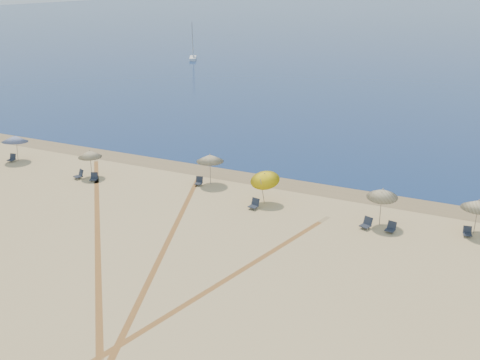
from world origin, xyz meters
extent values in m
plane|color=tan|center=(0.00, 0.00, 0.00)|extent=(160.00, 160.00, 0.00)
plane|color=#0C2151|center=(0.00, 225.00, 0.01)|extent=(500.00, 500.00, 0.00)
plane|color=olive|center=(0.00, 24.00, 0.00)|extent=(500.00, 500.00, 0.00)
cylinder|color=gray|center=(-21.43, 19.28, 1.09)|extent=(0.05, 0.24, 2.19)
cone|color=silver|center=(-21.43, 19.20, 2.04)|extent=(2.23, 2.27, 0.74)
sphere|color=gray|center=(-21.43, 19.20, 2.34)|extent=(0.08, 0.08, 0.08)
cylinder|color=gray|center=(-12.76, 18.70, 1.06)|extent=(0.05, 0.05, 2.12)
cone|color=#F7EAC3|center=(-12.76, 18.70, 1.97)|extent=(1.90, 1.90, 0.55)
sphere|color=gray|center=(-12.76, 18.70, 2.27)|extent=(0.08, 0.08, 0.08)
cylinder|color=gray|center=(-3.19, 21.35, 1.15)|extent=(0.05, 0.05, 2.31)
cone|color=#F7EAC3|center=(-3.19, 21.35, 2.16)|extent=(2.15, 2.15, 0.55)
sphere|color=gray|center=(-3.19, 21.35, 2.46)|extent=(0.08, 0.08, 0.08)
cylinder|color=gray|center=(2.11, 19.23, 1.06)|extent=(0.05, 0.87, 2.15)
cone|color=yellow|center=(2.11, 19.59, 1.99)|extent=(2.11, 2.16, 1.27)
sphere|color=gray|center=(2.11, 19.59, 2.29)|extent=(0.08, 0.08, 0.08)
cylinder|color=gray|center=(10.43, 19.23, 1.21)|extent=(0.05, 0.30, 2.43)
cone|color=#F7EAC3|center=(10.43, 19.34, 2.28)|extent=(2.00, 2.05, 0.75)
sphere|color=gray|center=(10.43, 19.34, 2.58)|extent=(0.08, 0.08, 0.08)
cylinder|color=gray|center=(16.14, 20.64, 1.09)|extent=(0.05, 0.05, 2.17)
cone|color=#F7EAC3|center=(16.14, 20.64, 2.02)|extent=(2.07, 2.07, 0.55)
sphere|color=gray|center=(16.14, 20.64, 2.32)|extent=(0.08, 0.08, 0.08)
cube|color=#1C212C|center=(-21.73, 18.72, 0.18)|extent=(0.64, 0.64, 0.05)
cube|color=#1C212C|center=(-21.77, 19.00, 0.43)|extent=(0.59, 0.29, 0.50)
cylinder|color=#A5A5AD|center=(-21.95, 18.48, 0.09)|extent=(0.02, 0.02, 0.18)
cylinder|color=#A5A5AD|center=(-21.50, 18.55, 0.09)|extent=(0.02, 0.02, 0.18)
cube|color=#1C212C|center=(-13.48, 17.85, 0.20)|extent=(0.80, 0.80, 0.05)
cube|color=#1C212C|center=(-13.36, 18.12, 0.46)|extent=(0.64, 0.45, 0.54)
cylinder|color=#A5A5AD|center=(-13.70, 17.73, 0.10)|extent=(0.03, 0.03, 0.20)
cylinder|color=#A5A5AD|center=(-13.26, 17.53, 0.10)|extent=(0.03, 0.03, 0.20)
cube|color=#1C212C|center=(-11.94, 17.88, 0.18)|extent=(0.72, 0.72, 0.05)
cube|color=#1C212C|center=(-12.04, 18.14, 0.43)|extent=(0.59, 0.39, 0.50)
cylinder|color=#A5A5AD|center=(-12.15, 17.60, 0.09)|extent=(0.02, 0.02, 0.18)
cylinder|color=#A5A5AD|center=(-11.73, 17.76, 0.09)|extent=(0.02, 0.02, 0.18)
cube|color=#1C212C|center=(-3.87, 20.64, 0.18)|extent=(0.67, 0.67, 0.05)
cube|color=#1C212C|center=(-3.94, 20.90, 0.42)|extent=(0.58, 0.33, 0.49)
cylinder|color=#A5A5AD|center=(-4.08, 20.39, 0.09)|extent=(0.02, 0.02, 0.18)
cylinder|color=#A5A5AD|center=(-3.66, 20.50, 0.09)|extent=(0.02, 0.02, 0.18)
cube|color=#1C212C|center=(1.82, 18.28, 0.19)|extent=(0.68, 0.68, 0.05)
cube|color=#1C212C|center=(1.87, 18.57, 0.45)|extent=(0.62, 0.31, 0.53)
cylinder|color=#A5A5AD|center=(1.59, 18.10, 0.10)|extent=(0.03, 0.03, 0.19)
cylinder|color=#A5A5AD|center=(2.06, 18.03, 0.10)|extent=(0.03, 0.03, 0.19)
cube|color=#1C212C|center=(9.69, 18.44, 0.20)|extent=(0.78, 0.78, 0.05)
cube|color=#1C212C|center=(9.79, 18.71, 0.46)|extent=(0.64, 0.42, 0.54)
cylinder|color=#A5A5AD|center=(9.46, 18.30, 0.10)|extent=(0.03, 0.03, 0.20)
cylinder|color=#A5A5AD|center=(9.91, 18.13, 0.10)|extent=(0.03, 0.03, 0.20)
cube|color=#1C212C|center=(11.26, 18.52, 0.18)|extent=(0.66, 0.66, 0.05)
cube|color=#1C212C|center=(11.31, 18.79, 0.43)|extent=(0.59, 0.31, 0.50)
cylinder|color=#A5A5AD|center=(11.04, 18.36, 0.09)|extent=(0.02, 0.02, 0.18)
cylinder|color=#A5A5AD|center=(11.48, 18.27, 0.09)|extent=(0.02, 0.02, 0.18)
cube|color=#1C212C|center=(15.79, 19.98, 0.17)|extent=(0.60, 0.60, 0.05)
cube|color=#1C212C|center=(15.75, 20.22, 0.39)|extent=(0.54, 0.28, 0.45)
cylinder|color=#A5A5AD|center=(15.59, 19.76, 0.08)|extent=(0.02, 0.02, 0.17)
cylinder|color=#A5A5AD|center=(15.99, 19.83, 0.08)|extent=(0.02, 0.02, 0.17)
cube|color=white|center=(-38.03, 80.13, 0.27)|extent=(3.32, 4.84, 0.53)
cylinder|color=gray|center=(-38.03, 80.13, 3.68)|extent=(0.11, 0.11, 7.01)
plane|color=tan|center=(-0.01, 8.68, 0.00)|extent=(35.67, 35.67, 0.00)
plane|color=tan|center=(-0.38, 9.72, 0.00)|extent=(35.67, 35.67, 0.00)
plane|color=tan|center=(3.06, 4.64, 0.00)|extent=(34.37, 34.37, 0.00)
plane|color=tan|center=(3.35, 5.70, 0.00)|extent=(34.37, 34.37, 0.00)
plane|color=tan|center=(-6.14, 11.13, 0.00)|extent=(39.40, 39.40, 0.00)
plane|color=tan|center=(-6.84, 11.98, 0.00)|extent=(39.40, 39.40, 0.00)
camera|label=1|loc=(15.42, -13.41, 15.31)|focal=39.96mm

